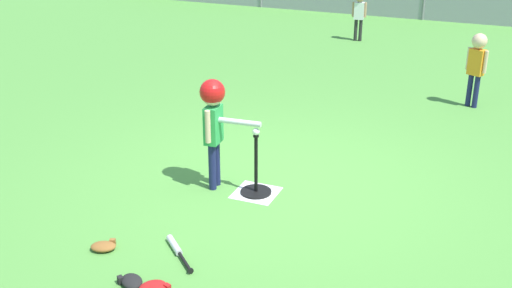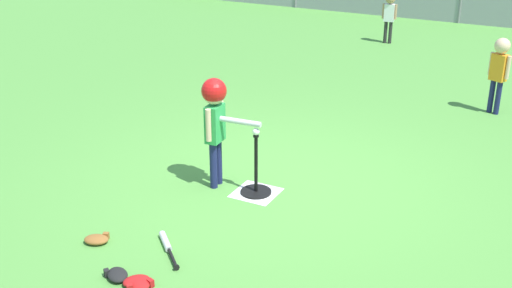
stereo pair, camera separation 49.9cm
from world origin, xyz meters
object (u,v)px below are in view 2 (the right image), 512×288
Objects in this scene: batting_tee at (256,184)px; baseball_on_tee at (256,132)px; glove_near_bats at (136,282)px; glove_outfield_drop at (139,283)px; fielder_deep_right at (499,66)px; spare_bat_silver at (167,245)px; batter_child at (215,111)px; glove_tossed_aside at (117,275)px; glove_by_plate at (97,239)px; fielder_near_left at (390,12)px.

baseball_on_tee is (0.00, 0.00, 0.58)m from batting_tee.
glove_outfield_drop is (0.03, -0.01, 0.00)m from glove_near_bats.
fielder_deep_right is 2.25× the size of spare_bat_silver.
batter_child reaches higher than batting_tee.
glove_tossed_aside and glove_outfield_drop have the same top height.
batter_child is 4.57× the size of glove_outfield_drop.
glove_outfield_drop is at bearing -78.36° from batter_child.
glove_near_bats is 0.03m from glove_outfield_drop.
fielder_deep_right is (1.78, 3.67, 0.58)m from batting_tee.
spare_bat_silver is at bearing -98.96° from baseball_on_tee.
fielder_deep_right is at bearing 68.22° from spare_bat_silver.
baseball_on_tee is 1.47m from spare_bat_silver.
glove_outfield_drop reaches higher than spare_bat_silver.
glove_outfield_drop is at bearing -26.18° from glove_by_plate.
glove_tossed_aside is (-0.09, -0.57, 0.01)m from spare_bat_silver.
baseball_on_tee reaches higher than glove_near_bats.
batter_child is 2.52× the size of spare_bat_silver.
baseball_on_tee is at bearing 86.97° from glove_near_bats.
spare_bat_silver is 0.58m from glove_tossed_aside.
fielder_near_left reaches higher than batting_tee.
fielder_deep_right is (1.78, 3.67, -0.00)m from baseball_on_tee.
batter_child is 4.33m from fielder_deep_right.
baseball_on_tee is 0.16× the size of spare_bat_silver.
spare_bat_silver is at bearing 80.85° from glove_tossed_aside.
baseball_on_tee is 2.00m from glove_outfield_drop.
glove_near_bats is at bearing -26.64° from glove_by_plate.
glove_by_plate is 0.62m from glove_tossed_aside.
batting_tee is at bearing 80.98° from glove_tossed_aside.
fielder_near_left reaches higher than glove_near_bats.
baseball_on_tee is 0.07× the size of fielder_deep_right.
glove_near_bats is (0.71, -0.36, 0.00)m from glove_by_plate.
glove_by_plate is at bearing -117.99° from baseball_on_tee.
fielder_near_left is 8.48m from glove_by_plate.
spare_bat_silver is at bearing -79.14° from batter_child.
fielder_near_left is 3.56× the size of glove_near_bats.
fielder_near_left is 2.06× the size of spare_bat_silver.
glove_tossed_aside is at bearing 176.86° from glove_outfield_drop.
glove_near_bats is (0.11, -0.58, 0.01)m from spare_bat_silver.
fielder_deep_right is (2.23, 3.70, -0.16)m from batter_child.
batting_tee is 0.87m from batter_child.
batting_tee is at bearing 0.00° from baseball_on_tee.
batting_tee is at bearing 3.90° from batter_child.
fielder_deep_right is 5.90m from glove_near_bats.
batter_child is 1.12× the size of fielder_deep_right.
spare_bat_silver is at bearing -98.96° from batting_tee.
batter_child is 2.05m from glove_near_bats.
batter_child is 2.02m from glove_tossed_aside.
fielder_near_left is at bearing 95.78° from batting_tee.
glove_near_bats is at bearing -86.09° from fielder_near_left.
glove_near_bats is at bearing -79.55° from spare_bat_silver.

